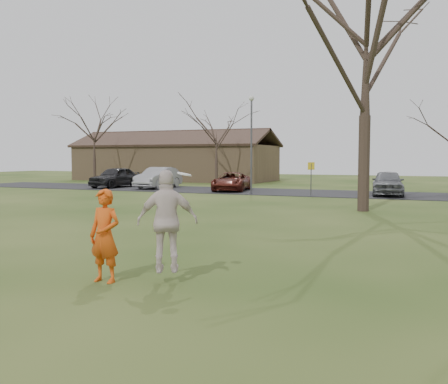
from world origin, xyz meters
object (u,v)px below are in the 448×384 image
(car_2, at_px, (231,182))
(catching_play, at_px, (168,221))
(lamp_post, at_px, (251,132))
(car_0, at_px, (115,177))
(car_4, at_px, (388,183))
(player_defender, at_px, (105,236))
(big_tree, at_px, (366,50))
(building, at_px, (175,161))
(car_1, at_px, (158,178))

(car_2, xyz_separation_m, catching_play, (8.57, -24.10, 0.51))
(catching_play, relative_size, lamp_post, 0.31)
(lamp_post, bearing_deg, car_0, 169.36)
(car_4, relative_size, lamp_post, 0.72)
(player_defender, height_order, car_0, player_defender)
(big_tree, bearing_deg, building, 133.73)
(catching_play, bearing_deg, big_tree, 83.64)
(car_0, bearing_deg, catching_play, -49.22)
(lamp_post, bearing_deg, big_tree, -43.15)
(player_defender, xyz_separation_m, car_1, (-13.65, 25.13, -0.06))
(car_0, relative_size, car_1, 0.97)
(car_0, xyz_separation_m, car_2, (9.86, -0.24, -0.15))
(player_defender, relative_size, car_2, 0.39)
(car_1, relative_size, lamp_post, 0.76)
(car_4, bearing_deg, catching_play, -100.89)
(lamp_post, height_order, big_tree, big_tree)
(catching_play, bearing_deg, car_0, 127.13)
(player_defender, distance_m, catching_play, 1.26)
(car_0, distance_m, car_1, 3.64)
(car_2, bearing_deg, big_tree, -53.32)
(car_0, height_order, car_4, car_0)
(big_tree, bearing_deg, catching_play, -96.36)
(car_1, bearing_deg, catching_play, -59.87)
(big_tree, bearing_deg, car_1, 148.19)
(car_2, distance_m, car_4, 10.36)
(catching_play, height_order, lamp_post, lamp_post)
(car_2, bearing_deg, car_4, -10.00)
(player_defender, height_order, car_1, player_defender)
(car_1, relative_size, big_tree, 0.34)
(building, relative_size, lamp_post, 3.29)
(player_defender, bearing_deg, car_0, 126.00)
(car_0, bearing_deg, car_4, 3.11)
(car_0, bearing_deg, big_tree, -22.30)
(player_defender, height_order, lamp_post, lamp_post)
(car_2, relative_size, catching_play, 2.40)
(car_0, relative_size, car_4, 1.03)
(big_tree, bearing_deg, car_2, 136.94)
(player_defender, distance_m, car_0, 30.13)
(car_1, distance_m, car_2, 6.29)
(car_0, relative_size, lamp_post, 0.74)
(car_0, xyz_separation_m, lamp_post, (12.05, -2.26, 3.14))
(catching_play, bearing_deg, building, 118.47)
(player_defender, bearing_deg, car_4, 84.15)
(lamp_post, bearing_deg, car_4, 14.24)
(car_1, bearing_deg, car_2, -6.93)
(player_defender, xyz_separation_m, car_4, (2.96, 24.50, -0.08))
(player_defender, xyz_separation_m, car_2, (-7.40, 24.45, -0.21))
(player_defender, height_order, catching_play, catching_play)
(building, xyz_separation_m, lamp_post, (14.00, -15.50, 2.04))
(car_1, xyz_separation_m, car_4, (16.61, -0.63, -0.02))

